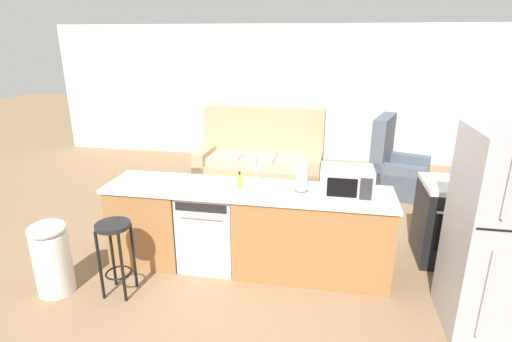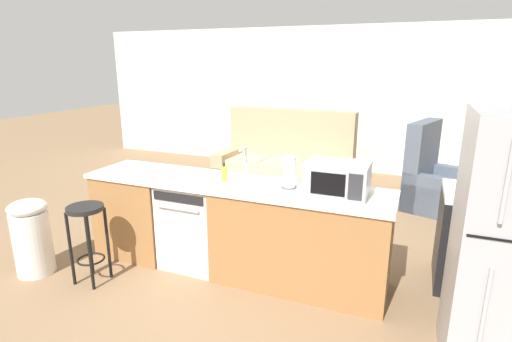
{
  "view_description": "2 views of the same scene",
  "coord_description": "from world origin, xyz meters",
  "px_view_note": "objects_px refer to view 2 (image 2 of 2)",
  "views": [
    {
      "loc": [
        0.92,
        -3.71,
        2.36
      ],
      "look_at": [
        0.09,
        0.82,
        0.81
      ],
      "focal_mm": 28.0,
      "sensor_mm": 36.0,
      "label": 1
    },
    {
      "loc": [
        1.7,
        -3.2,
        1.98
      ],
      "look_at": [
        0.3,
        0.24,
        0.96
      ],
      "focal_mm": 28.0,
      "sensor_mm": 36.0,
      "label": 2
    }
  ],
  "objects_px": {
    "stove_range": "(485,241)",
    "microwave": "(338,179)",
    "bar_stool": "(87,228)",
    "couch": "(285,168)",
    "dishwasher": "(196,223)",
    "soap_bottle": "(224,173)",
    "paper_towel_roll": "(289,173)",
    "armchair": "(434,184)",
    "trash_bin": "(32,236)"
  },
  "relations": [
    {
      "from": "stove_range",
      "to": "microwave",
      "type": "height_order",
      "value": "microwave"
    },
    {
      "from": "stove_range",
      "to": "bar_stool",
      "type": "bearing_deg",
      "value": -159.49
    },
    {
      "from": "bar_stool",
      "to": "couch",
      "type": "bearing_deg",
      "value": 75.23
    },
    {
      "from": "dishwasher",
      "to": "soap_bottle",
      "type": "xyz_separation_m",
      "value": [
        0.33,
        0.0,
        0.55
      ]
    },
    {
      "from": "microwave",
      "to": "paper_towel_roll",
      "type": "bearing_deg",
      "value": 175.82
    },
    {
      "from": "microwave",
      "to": "couch",
      "type": "relative_size",
      "value": 0.25
    },
    {
      "from": "bar_stool",
      "to": "couch",
      "type": "relative_size",
      "value": 0.36
    },
    {
      "from": "paper_towel_roll",
      "to": "armchair",
      "type": "height_order",
      "value": "armchair"
    },
    {
      "from": "stove_range",
      "to": "trash_bin",
      "type": "relative_size",
      "value": 1.22
    },
    {
      "from": "microwave",
      "to": "paper_towel_roll",
      "type": "height_order",
      "value": "paper_towel_roll"
    },
    {
      "from": "dishwasher",
      "to": "bar_stool",
      "type": "relative_size",
      "value": 1.14
    },
    {
      "from": "soap_bottle",
      "to": "bar_stool",
      "type": "bearing_deg",
      "value": -146.38
    },
    {
      "from": "armchair",
      "to": "paper_towel_roll",
      "type": "bearing_deg",
      "value": -116.72
    },
    {
      "from": "paper_towel_roll",
      "to": "armchair",
      "type": "distance_m",
      "value": 2.95
    },
    {
      "from": "dishwasher",
      "to": "microwave",
      "type": "relative_size",
      "value": 1.68
    },
    {
      "from": "paper_towel_roll",
      "to": "trash_bin",
      "type": "height_order",
      "value": "paper_towel_roll"
    },
    {
      "from": "paper_towel_roll",
      "to": "bar_stool",
      "type": "bearing_deg",
      "value": -156.55
    },
    {
      "from": "stove_range",
      "to": "microwave",
      "type": "distance_m",
      "value": 1.46
    },
    {
      "from": "armchair",
      "to": "bar_stool",
      "type": "bearing_deg",
      "value": -131.98
    },
    {
      "from": "bar_stool",
      "to": "couch",
      "type": "xyz_separation_m",
      "value": [
        0.84,
        3.17,
        -0.14
      ]
    },
    {
      "from": "microwave",
      "to": "couch",
      "type": "height_order",
      "value": "couch"
    },
    {
      "from": "trash_bin",
      "to": "armchair",
      "type": "xyz_separation_m",
      "value": [
        3.58,
        3.37,
        -0.03
      ]
    },
    {
      "from": "stove_range",
      "to": "trash_bin",
      "type": "height_order",
      "value": "stove_range"
    },
    {
      "from": "soap_bottle",
      "to": "couch",
      "type": "distance_m",
      "value": 2.55
    },
    {
      "from": "microwave",
      "to": "bar_stool",
      "type": "height_order",
      "value": "microwave"
    },
    {
      "from": "bar_stool",
      "to": "paper_towel_roll",
      "type": "bearing_deg",
      "value": 23.45
    },
    {
      "from": "microwave",
      "to": "soap_bottle",
      "type": "height_order",
      "value": "microwave"
    },
    {
      "from": "paper_towel_roll",
      "to": "couch",
      "type": "bearing_deg",
      "value": 108.69
    },
    {
      "from": "stove_range",
      "to": "armchair",
      "type": "relative_size",
      "value": 0.75
    },
    {
      "from": "microwave",
      "to": "soap_bottle",
      "type": "bearing_deg",
      "value": 179.92
    },
    {
      "from": "stove_range",
      "to": "armchair",
      "type": "height_order",
      "value": "armchair"
    },
    {
      "from": "soap_bottle",
      "to": "armchair",
      "type": "bearing_deg",
      "value": 53.56
    },
    {
      "from": "stove_range",
      "to": "soap_bottle",
      "type": "distance_m",
      "value": 2.4
    },
    {
      "from": "soap_bottle",
      "to": "bar_stool",
      "type": "xyz_separation_m",
      "value": [
        -1.04,
        -0.69,
        -0.44
      ]
    },
    {
      "from": "soap_bottle",
      "to": "bar_stool",
      "type": "height_order",
      "value": "soap_bottle"
    },
    {
      "from": "bar_stool",
      "to": "armchair",
      "type": "relative_size",
      "value": 0.62
    },
    {
      "from": "paper_towel_roll",
      "to": "couch",
      "type": "distance_m",
      "value": 2.66
    },
    {
      "from": "paper_towel_roll",
      "to": "armchair",
      "type": "relative_size",
      "value": 0.24
    },
    {
      "from": "microwave",
      "to": "trash_bin",
      "type": "height_order",
      "value": "microwave"
    },
    {
      "from": "trash_bin",
      "to": "armchair",
      "type": "distance_m",
      "value": 4.91
    },
    {
      "from": "paper_towel_roll",
      "to": "bar_stool",
      "type": "distance_m",
      "value": 1.88
    },
    {
      "from": "bar_stool",
      "to": "microwave",
      "type": "bearing_deg",
      "value": 18.23
    },
    {
      "from": "stove_range",
      "to": "bar_stool",
      "type": "xyz_separation_m",
      "value": [
        -3.31,
        -1.24,
        0.08
      ]
    },
    {
      "from": "stove_range",
      "to": "paper_towel_roll",
      "type": "height_order",
      "value": "paper_towel_roll"
    },
    {
      "from": "paper_towel_roll",
      "to": "bar_stool",
      "type": "relative_size",
      "value": 0.38
    },
    {
      "from": "trash_bin",
      "to": "couch",
      "type": "bearing_deg",
      "value": 65.83
    },
    {
      "from": "trash_bin",
      "to": "dishwasher",
      "type": "bearing_deg",
      "value": 30.08
    },
    {
      "from": "soap_bottle",
      "to": "couch",
      "type": "height_order",
      "value": "couch"
    },
    {
      "from": "paper_towel_roll",
      "to": "couch",
      "type": "relative_size",
      "value": 0.14
    },
    {
      "from": "dishwasher",
      "to": "armchair",
      "type": "relative_size",
      "value": 0.7
    }
  ]
}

